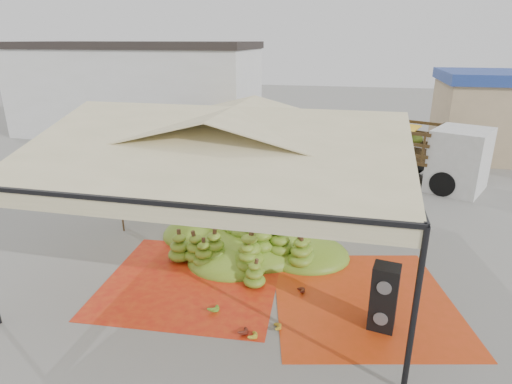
% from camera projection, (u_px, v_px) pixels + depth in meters
% --- Properties ---
extents(ground, '(90.00, 90.00, 0.00)m').
position_uv_depth(ground, '(237.00, 254.00, 11.68)').
color(ground, slate).
rests_on(ground, ground).
extents(canopy_tent, '(8.10, 8.10, 4.00)m').
position_uv_depth(canopy_tent, '(235.00, 135.00, 10.56)').
color(canopy_tent, black).
rests_on(canopy_tent, ground).
extents(building_white, '(14.30, 6.30, 5.40)m').
position_uv_depth(building_white, '(138.00, 89.00, 25.71)').
color(building_white, silver).
rests_on(building_white, ground).
extents(building_tan, '(6.30, 5.30, 4.10)m').
position_uv_depth(building_tan, '(505.00, 115.00, 20.79)').
color(building_tan, tan).
rests_on(building_tan, ground).
extents(tarp_left, '(4.38, 4.20, 0.01)m').
position_uv_depth(tarp_left, '(192.00, 280.00, 10.40)').
color(tarp_left, '#C94013').
rests_on(tarp_left, ground).
extents(tarp_right, '(4.73, 4.88, 0.01)m').
position_uv_depth(tarp_right, '(363.00, 299.00, 9.66)').
color(tarp_right, red).
rests_on(tarp_right, ground).
extents(banana_heap, '(6.53, 5.71, 1.23)m').
position_uv_depth(banana_heap, '(255.00, 226.00, 11.93)').
color(banana_heap, '#547819').
rests_on(banana_heap, ground).
extents(hand_yellow_a, '(0.43, 0.37, 0.18)m').
position_uv_depth(hand_yellow_a, '(250.00, 333.00, 8.41)').
color(hand_yellow_a, gold).
rests_on(hand_yellow_a, ground).
extents(hand_yellow_b, '(0.46, 0.41, 0.18)m').
position_uv_depth(hand_yellow_b, '(274.00, 326.00, 8.63)').
color(hand_yellow_b, '#AF9023').
rests_on(hand_yellow_b, ground).
extents(hand_red_a, '(0.45, 0.40, 0.18)m').
position_uv_depth(hand_red_a, '(241.00, 329.00, 8.54)').
color(hand_red_a, '#5F2615').
rests_on(hand_red_a, ground).
extents(hand_red_b, '(0.46, 0.43, 0.17)m').
position_uv_depth(hand_red_b, '(298.00, 289.00, 9.88)').
color(hand_red_b, '#5A1714').
rests_on(hand_red_b, ground).
extents(hand_green, '(0.53, 0.49, 0.19)m').
position_uv_depth(hand_green, '(212.00, 306.00, 9.26)').
color(hand_green, '#3E7518').
rests_on(hand_green, ground).
extents(hanging_bunches, '(3.24, 0.24, 0.20)m').
position_uv_depth(hanging_bunches, '(286.00, 169.00, 10.21)').
color(hanging_bunches, '#3F7D1A').
rests_on(hanging_bunches, ground).
extents(speaker_stack, '(0.58, 0.53, 1.41)m').
position_uv_depth(speaker_stack, '(384.00, 297.00, 8.49)').
color(speaker_stack, black).
rests_on(speaker_stack, ground).
extents(banana_leaves, '(0.96, 1.36, 3.70)m').
position_uv_depth(banana_leaves, '(131.00, 227.00, 13.38)').
color(banana_leaves, '#3D761F').
rests_on(banana_leaves, ground).
extents(vendor, '(0.66, 0.51, 1.60)m').
position_uv_depth(vendor, '(315.00, 180.00, 15.30)').
color(vendor, gray).
rests_on(vendor, ground).
extents(truck_left, '(6.28, 3.78, 2.04)m').
position_uv_depth(truck_left, '(235.00, 134.00, 20.46)').
color(truck_left, '#4E2F1A').
rests_on(truck_left, ground).
extents(truck_right, '(7.27, 5.06, 2.38)m').
position_uv_depth(truck_right, '(402.00, 144.00, 17.53)').
color(truck_right, '#4E381A').
rests_on(truck_right, ground).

